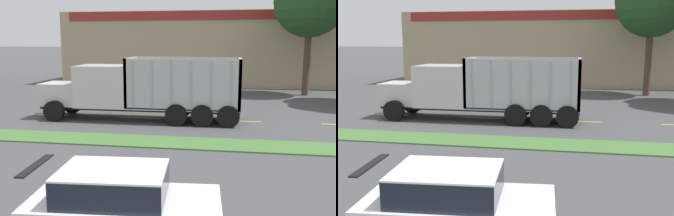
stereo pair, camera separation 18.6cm
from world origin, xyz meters
TOP-DOWN VIEW (x-y plane):
  - grass_verge at (0.00, 10.72)m, footprint 120.00×1.87m
  - centre_line_3 at (-8.39, 15.65)m, footprint 2.40×0.14m
  - centre_line_4 at (-2.99, 15.65)m, footprint 2.40×0.14m
  - centre_line_5 at (2.41, 15.65)m, footprint 2.40×0.14m
  - dump_truck_lead at (-3.69, 15.18)m, footprint 10.88×2.67m
  - rally_car at (-0.33, 2.93)m, footprint 4.17×2.23m
  - store_building_backdrop at (5.55, 36.11)m, footprint 39.67×12.10m

SIDE VIEW (x-z plane):
  - centre_line_3 at x=-8.39m, z-range 0.00..0.01m
  - centre_line_4 at x=-2.99m, z-range 0.00..0.01m
  - centre_line_5 at x=2.41m, z-range 0.00..0.01m
  - grass_verge at x=0.00m, z-range 0.00..0.06m
  - rally_car at x=-0.33m, z-range 0.01..1.61m
  - dump_truck_lead at x=-3.69m, z-range -0.12..3.24m
  - store_building_backdrop at x=5.55m, z-range 0.00..6.98m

